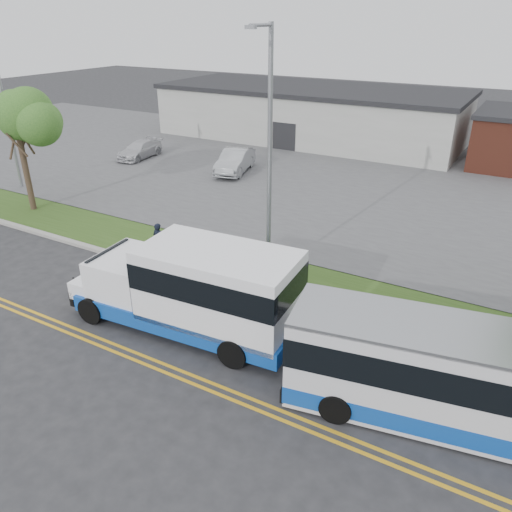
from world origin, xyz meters
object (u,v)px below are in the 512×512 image
Objects in this scene: transit_bus at (485,384)px; pedestrian at (159,240)px; streetlight_far at (6,115)px; shuttle_bus at (198,287)px; streetlight_near at (269,152)px; tree_west at (15,116)px; parked_car_b at (140,150)px; parked_car_a at (235,161)px.

transit_bus reaches higher than pedestrian.
streetlight_far is 0.95× the size of shuttle_bus.
streetlight_far is (-19.00, 2.69, -0.76)m from streetlight_near.
tree_west is at bearing 178.20° from streetlight_near.
pedestrian is 0.39× the size of parked_car_b.
tree_west is at bearing -28.98° from streetlight_far.
streetlight_far reaches higher than tree_west.
streetlight_near reaches higher than transit_bus.
pedestrian is 17.59m from parked_car_b.
streetlight_near is 0.92× the size of transit_bus.
transit_bus is 24.32m from parked_car_a.
parked_car_a is (-4.11, 12.89, -0.03)m from pedestrian.
shuttle_bus is 8.92m from transit_bus.
transit_bus is at bearing -27.48° from streetlight_near.
parked_car_b is (-8.18, -0.32, -0.17)m from parked_car_a.
transit_bus is 30.65m from parked_car_b.
streetlight_far is 14.91m from pedestrian.
streetlight_far is 28.80m from transit_bus.
shuttle_bus is (14.79, -4.95, -3.44)m from tree_west.
transit_bus is (27.71, -7.22, -3.06)m from streetlight_far.
tree_west is at bearing 157.61° from shuttle_bus.
parked_car_a is (-8.86, 16.54, -0.81)m from shuttle_bus.
shuttle_bus is (-0.21, -4.47, -3.55)m from streetlight_near.
shuttle_bus is 2.02× the size of parked_car_b.
streetlight_far is (-4.00, 2.22, -0.65)m from tree_west.
shuttle_bus is at bearing -76.31° from parked_car_a.
parked_car_b is (-2.25, 11.28, -4.42)m from tree_west.
parked_car_b is (-25.96, 16.28, -0.71)m from transit_bus.
parked_car_a is 8.19m from parked_car_b.
parked_car_a is at bearing 62.89° from tree_west.
parked_car_a is at bearing 43.35° from streetlight_far.
tree_west is at bearing -83.39° from parked_car_b.
streetlight_near is 5.71m from shuttle_bus.
pedestrian is at bearing 155.01° from transit_bus.
streetlight_near reaches higher than tree_west.
tree_west is 4.62m from streetlight_far.
shuttle_bus is at bearing 169.81° from transit_bus.
streetlight_far reaches higher than parked_car_b.
tree_west is at bearing -7.36° from pedestrian.
pedestrian reaches higher than parked_car_a.
streetlight_near reaches higher than parked_car_a.
streetlight_near is (15.00, -0.47, 0.11)m from tree_west.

